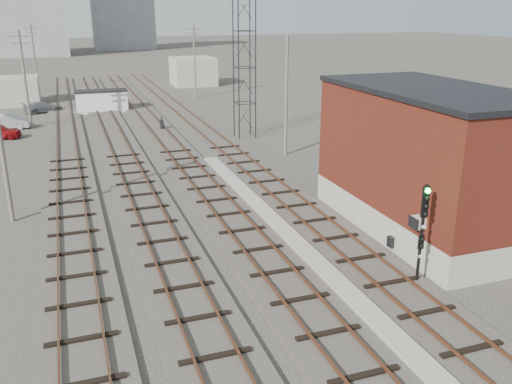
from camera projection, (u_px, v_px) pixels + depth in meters
name	position (u px, v px, depth m)	size (l,w,h in m)	color
ground	(142.00, 98.00, 68.58)	(320.00, 320.00, 0.00)	#282621
track_right	(201.00, 129.00, 50.57)	(3.20, 90.00, 0.39)	#332D28
track_mid_right	(158.00, 132.00, 49.32)	(3.20, 90.00, 0.39)	#332D28
track_mid_left	(113.00, 135.00, 48.06)	(3.20, 90.00, 0.39)	#332D28
track_left	(66.00, 139.00, 46.81)	(3.20, 90.00, 0.39)	#332D28
platform_curb	(280.00, 229.00, 27.60)	(0.90, 28.00, 0.26)	gray
brick_building	(427.00, 160.00, 26.88)	(6.54, 12.20, 7.22)	gray
lattice_tower	(244.00, 49.00, 45.56)	(1.60, 1.60, 15.00)	black
utility_pole_left_b	(25.00, 77.00, 49.72)	(1.80, 0.24, 9.00)	#595147
utility_pole_left_c	(34.00, 56.00, 72.05)	(1.80, 0.24, 9.00)	#595147
utility_pole_right_a	(286.00, 93.00, 40.49)	(1.80, 0.24, 9.00)	#595147
utility_pole_right_b	(194.00, 59.00, 67.29)	(1.80, 0.24, 9.00)	#595147
apartment_right	(121.00, 0.00, 147.32)	(16.00, 12.00, 26.00)	gray
shed_left	(3.00, 91.00, 63.05)	(8.00, 5.00, 3.20)	gray
shed_right	(193.00, 71.00, 79.70)	(6.00, 6.00, 4.00)	gray
signal_mast	(423.00, 227.00, 21.46)	(0.40, 0.42, 4.31)	gray
switch_stand	(162.00, 125.00, 50.05)	(0.37, 0.37, 1.25)	black
site_trailer	(102.00, 101.00, 59.25)	(5.60, 2.49, 2.34)	white
car_silver	(8.00, 122.00, 50.93)	(1.42, 4.06, 1.34)	#A2A5AA
car_grey	(43.00, 107.00, 58.88)	(1.65, 4.06, 1.18)	slate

